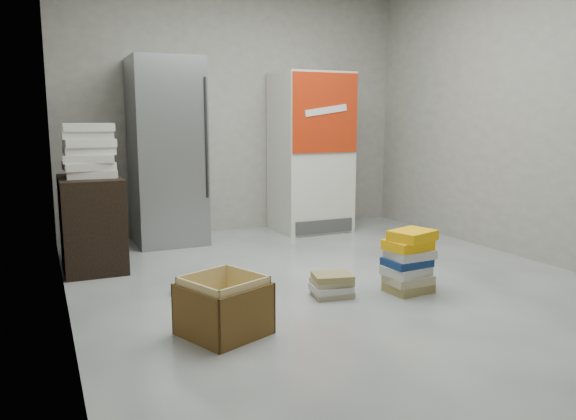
% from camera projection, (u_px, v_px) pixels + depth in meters
% --- Properties ---
extents(ground, '(5.00, 5.00, 0.00)m').
position_uv_depth(ground, '(345.00, 287.00, 4.37)').
color(ground, beige).
rests_on(ground, ground).
extents(room_shell, '(4.04, 5.04, 2.82)m').
position_uv_depth(room_shell, '(349.00, 49.00, 4.08)').
color(room_shell, '#A6A095').
rests_on(room_shell, ground).
extents(steel_fridge, '(0.70, 0.72, 1.90)m').
position_uv_depth(steel_fridge, '(167.00, 152.00, 5.77)').
color(steel_fridge, gray).
rests_on(steel_fridge, ground).
extents(coke_cooler, '(0.80, 0.73, 1.80)m').
position_uv_depth(coke_cooler, '(311.00, 152.00, 6.44)').
color(coke_cooler, silver).
rests_on(coke_cooler, ground).
extents(wood_shelf, '(0.50, 0.80, 0.80)m').
position_uv_depth(wood_shelf, '(92.00, 223.00, 4.87)').
color(wood_shelf, black).
rests_on(wood_shelf, ground).
extents(supply_box_stack, '(0.44, 0.44, 0.45)m').
position_uv_depth(supply_box_stack, '(89.00, 150.00, 4.77)').
color(supply_box_stack, white).
rests_on(supply_box_stack, wood_shelf).
extents(phonebook_stack_main, '(0.40, 0.34, 0.47)m').
position_uv_depth(phonebook_stack_main, '(409.00, 261.00, 4.22)').
color(phonebook_stack_main, olive).
rests_on(phonebook_stack_main, ground).
extents(phonebook_stack_side, '(0.32, 0.28, 0.17)m').
position_uv_depth(phonebook_stack_side, '(332.00, 285.00, 4.13)').
color(phonebook_stack_side, tan).
rests_on(phonebook_stack_side, ground).
extents(cardboard_box, '(0.58, 0.58, 0.36)m').
position_uv_depth(cardboard_box, '(224.00, 310.00, 3.40)').
color(cardboard_box, gold).
rests_on(cardboard_box, ground).
extents(bucket_lid, '(0.32, 0.32, 0.07)m').
position_uv_depth(bucket_lid, '(190.00, 288.00, 4.22)').
color(bucket_lid, '#BE9F08').
rests_on(bucket_lid, ground).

